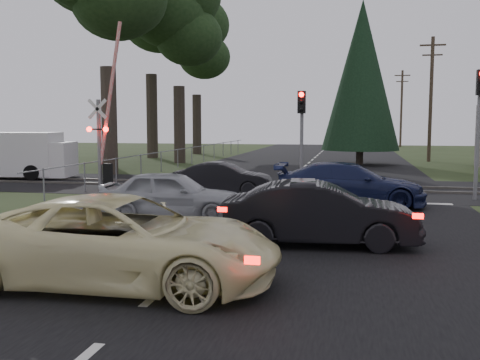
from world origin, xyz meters
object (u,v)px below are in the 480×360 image
(utility_pole_mid, at_px, (431,97))
(dark_car_far, at_px, (223,179))
(utility_pole_far, at_px, (401,107))
(silver_car, at_px, (172,195))
(cream_coupe, at_px, (121,241))
(traffic_signal_center, at_px, (302,123))
(crossing_signal, at_px, (104,141))
(white_van, at_px, (15,155))
(dark_hatchback, at_px, (319,214))
(blue_sedan, at_px, (350,184))

(utility_pole_mid, distance_m, dark_car_far, 23.71)
(utility_pole_far, bearing_deg, dark_car_far, -102.76)
(silver_car, bearing_deg, cream_coupe, -173.69)
(traffic_signal_center, relative_size, silver_car, 0.99)
(crossing_signal, distance_m, traffic_signal_center, 8.36)
(crossing_signal, distance_m, silver_car, 8.18)
(traffic_signal_center, bearing_deg, cream_coupe, -97.62)
(utility_pole_far, bearing_deg, cream_coupe, -99.14)
(white_van, bearing_deg, traffic_signal_center, -18.83)
(dark_hatchback, relative_size, blue_sedan, 0.88)
(silver_car, xyz_separation_m, dark_car_far, (0.22, 5.50, -0.08))
(utility_pole_far, height_order, blue_sedan, utility_pole_far)
(utility_pole_far, height_order, dark_car_far, utility_pole_far)
(traffic_signal_center, xyz_separation_m, white_van, (-14.80, 2.33, -1.62))
(cream_coupe, relative_size, white_van, 0.89)
(dark_hatchback, bearing_deg, traffic_signal_center, 2.62)
(silver_car, distance_m, dark_car_far, 5.50)
(crossing_signal, xyz_separation_m, blue_sedan, (10.27, -2.56, -1.33))
(dark_car_far, xyz_separation_m, white_van, (-11.90, 3.92, 0.55))
(dark_hatchback, bearing_deg, utility_pole_far, -11.88)
(cream_coupe, xyz_separation_m, white_van, (-13.00, 15.76, 0.42))
(utility_pole_mid, distance_m, dark_hatchback, 29.91)
(cream_coupe, bearing_deg, dark_car_far, 3.97)
(utility_pole_far, distance_m, white_van, 47.68)
(crossing_signal, distance_m, cream_coupe, 14.18)
(dark_car_far, bearing_deg, cream_coupe, -177.28)
(traffic_signal_center, relative_size, utility_pole_far, 0.46)
(utility_pole_far, distance_m, silver_car, 52.65)
(crossing_signal, distance_m, dark_car_far, 5.61)
(crossing_signal, bearing_deg, traffic_signal_center, 6.15)
(blue_sedan, relative_size, dark_car_far, 1.31)
(dark_hatchback, height_order, silver_car, dark_hatchback)
(blue_sedan, bearing_deg, utility_pole_far, -7.79)
(silver_car, bearing_deg, traffic_signal_center, -29.09)
(silver_car, height_order, white_van, white_van)
(utility_pole_far, distance_m, blue_sedan, 48.26)
(utility_pole_far, distance_m, cream_coupe, 58.64)
(blue_sedan, bearing_deg, cream_coupe, 158.00)
(silver_car, height_order, dark_car_far, silver_car)
(traffic_signal_center, height_order, utility_pole_mid, utility_pole_mid)
(traffic_signal_center, distance_m, blue_sedan, 4.50)
(dark_hatchback, distance_m, white_van, 20.14)
(traffic_signal_center, xyz_separation_m, utility_pole_mid, (7.50, 19.32, 1.92))
(crossing_signal, xyz_separation_m, white_van, (-6.53, 3.22, -0.87))
(silver_car, relative_size, dark_car_far, 1.08)
(cream_coupe, distance_m, dark_hatchback, 4.91)
(traffic_signal_center, height_order, utility_pole_far, utility_pole_far)
(blue_sedan, bearing_deg, white_van, 69.79)
(crossing_signal, xyz_separation_m, traffic_signal_center, (8.27, 0.89, 0.75))
(traffic_signal_center, distance_m, dark_car_far, 3.96)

